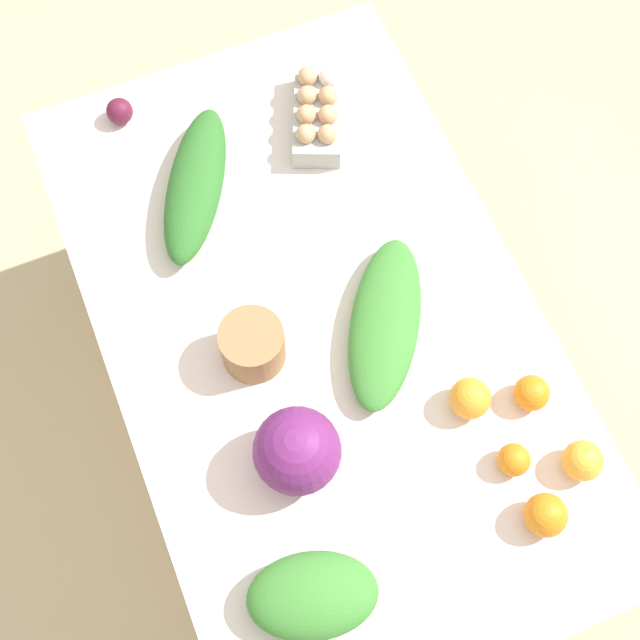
{
  "coord_description": "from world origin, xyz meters",
  "views": [
    {
      "loc": [
        0.65,
        -0.27,
        2.47
      ],
      "look_at": [
        0.0,
        0.0,
        0.77
      ],
      "focal_mm": 50.0,
      "sensor_mm": 36.0,
      "label": 1
    }
  ],
  "objects": [
    {
      "name": "ground_plane",
      "position": [
        0.0,
        0.0,
        0.0
      ],
      "size": [
        8.0,
        8.0,
        0.0
      ],
      "primitive_type": "plane",
      "color": "#C6B289"
    },
    {
      "name": "dining_table",
      "position": [
        0.0,
        0.0,
        0.66
      ],
      "size": [
        1.48,
        0.88,
        0.75
      ],
      "color": "silver",
      "rests_on": "ground_plane"
    },
    {
      "name": "cabbage_purple",
      "position": [
        0.25,
        -0.15,
        0.84
      ],
      "size": [
        0.17,
        0.17,
        0.17
      ],
      "primitive_type": "sphere",
      "color": "#6B2366",
      "rests_on": "dining_table"
    },
    {
      "name": "egg_carton",
      "position": [
        -0.46,
        0.18,
        0.79
      ],
      "size": [
        0.26,
        0.19,
        0.09
      ],
      "rotation": [
        0.0,
        0.0,
        5.88
      ],
      "color": "#A8A8A3",
      "rests_on": "dining_table"
    },
    {
      "name": "paper_bag",
      "position": [
        0.01,
        -0.15,
        0.81
      ],
      "size": [
        0.13,
        0.13,
        0.11
      ],
      "primitive_type": "cylinder",
      "color": "#997047",
      "rests_on": "dining_table"
    },
    {
      "name": "greens_bunch_beet_tops",
      "position": [
        0.06,
        0.12,
        0.79
      ],
      "size": [
        0.4,
        0.32,
        0.07
      ],
      "primitive_type": "ellipsoid",
      "rotation": [
        0.0,
        0.0,
        2.58
      ],
      "color": "#3D8433",
      "rests_on": "dining_table"
    },
    {
      "name": "greens_bunch_kale",
      "position": [
        -0.39,
        -0.13,
        0.8
      ],
      "size": [
        0.4,
        0.3,
        0.09
      ],
      "primitive_type": "ellipsoid",
      "rotation": [
        0.0,
        0.0,
        2.63
      ],
      "color": "#2D6B28",
      "rests_on": "dining_table"
    },
    {
      "name": "greens_bunch_scallion",
      "position": [
        0.5,
        -0.22,
        0.8
      ],
      "size": [
        0.22,
        0.27,
        0.09
      ],
      "primitive_type": "ellipsoid",
      "rotation": [
        0.0,
        0.0,
        1.29
      ],
      "color": "#3D8433",
      "rests_on": "dining_table"
    },
    {
      "name": "beet_root",
      "position": [
        -0.65,
        -0.23,
        0.78
      ],
      "size": [
        0.06,
        0.06,
        0.06
      ],
      "primitive_type": "sphere",
      "color": "#5B1933",
      "rests_on": "dining_table"
    },
    {
      "name": "orange_0",
      "position": [
        0.42,
        0.23,
        0.78
      ],
      "size": [
        0.06,
        0.06,
        0.06
      ],
      "primitive_type": "sphere",
      "color": "orange",
      "rests_on": "dining_table"
    },
    {
      "name": "orange_1",
      "position": [
        0.47,
        0.35,
        0.79
      ],
      "size": [
        0.08,
        0.08,
        0.08
      ],
      "primitive_type": "sphere",
      "color": "#F9A833",
      "rests_on": "dining_table"
    },
    {
      "name": "orange_2",
      "position": [
        0.27,
        0.21,
        0.79
      ],
      "size": [
        0.08,
        0.08,
        0.08
      ],
      "primitive_type": "sphere",
      "color": "orange",
      "rests_on": "dining_table"
    },
    {
      "name": "orange_3",
      "position": [
        0.53,
        0.24,
        0.79
      ],
      "size": [
        0.08,
        0.08,
        0.08
      ],
      "primitive_type": "sphere",
      "color": "orange",
      "rests_on": "dining_table"
    },
    {
      "name": "orange_4",
      "position": [
        0.31,
        0.32,
        0.79
      ],
      "size": [
        0.07,
        0.07,
        0.07
      ],
      "primitive_type": "sphere",
      "color": "orange",
      "rests_on": "dining_table"
    }
  ]
}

